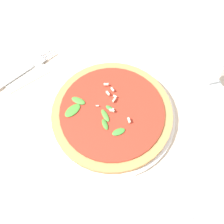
# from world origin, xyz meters

# --- Properties ---
(ground_plane) EXTENTS (6.00, 6.00, 0.00)m
(ground_plane) POSITION_xyz_m (0.00, 0.00, 0.00)
(ground_plane) COLOR beige
(pizza_arugula_main) EXTENTS (0.33, 0.33, 0.05)m
(pizza_arugula_main) POSITION_xyz_m (-0.02, 0.01, 0.02)
(pizza_arugula_main) COLOR white
(pizza_arugula_main) RESTS_ON ground_plane
(wine_glass) EXTENTS (0.08, 0.08, 0.16)m
(wine_glass) POSITION_xyz_m (0.27, 0.02, 0.11)
(wine_glass) COLOR white
(wine_glass) RESTS_ON ground_plane
(napkin) EXTENTS (0.15, 0.12, 0.01)m
(napkin) POSITION_xyz_m (-0.22, 0.22, 0.00)
(napkin) COLOR silver
(napkin) RESTS_ON ground_plane
(fork) EXTENTS (0.19, 0.10, 0.00)m
(fork) POSITION_xyz_m (-0.22, 0.22, 0.01)
(fork) COLOR silver
(fork) RESTS_ON ground_plane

